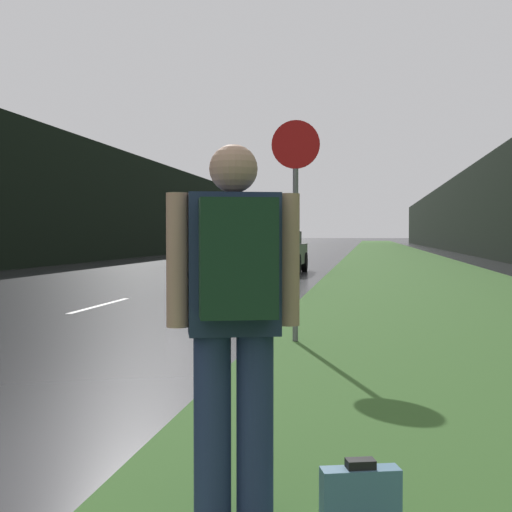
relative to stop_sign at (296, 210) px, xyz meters
name	(u,v)px	position (x,y,z in m)	size (l,w,h in m)	color
grass_verge	(397,259)	(2.50, 31.83, -1.66)	(6.00, 240.00, 0.02)	#386028
lane_stripe_c	(101,305)	(-4.21, 4.15, -1.67)	(0.12, 3.00, 0.01)	silver
lane_stripe_d	(190,282)	(-4.21, 11.15, -1.67)	(0.12, 3.00, 0.01)	silver
lane_stripe_e	(235,270)	(-4.21, 18.15, -1.67)	(0.12, 3.00, 0.01)	silver
treeline_far_side	(165,211)	(-13.92, 41.83, 1.41)	(2.00, 140.00, 6.18)	black
treeline_near_side	(480,212)	(8.50, 41.83, 1.28)	(2.00, 140.00, 5.91)	black
stop_sign	(296,210)	(0.00, 0.00, 0.00)	(0.61, 0.07, 2.81)	slate
hitchhiker_with_backpack	(234,310)	(0.31, -5.75, -0.65)	(0.60, 0.50, 1.79)	navy
suitcase	(360,504)	(0.88, -5.79, -1.50)	(0.37, 0.20, 0.37)	teal
car_passing_near	(229,265)	(-2.36, 7.57, -1.02)	(1.87, 4.26, 1.26)	#9E9EA3
car_passing_far	(276,251)	(-2.36, 16.38, -0.91)	(1.99, 4.22, 1.49)	#4C514C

